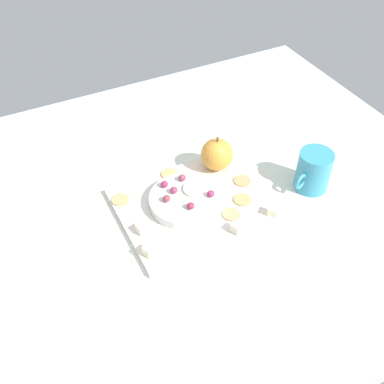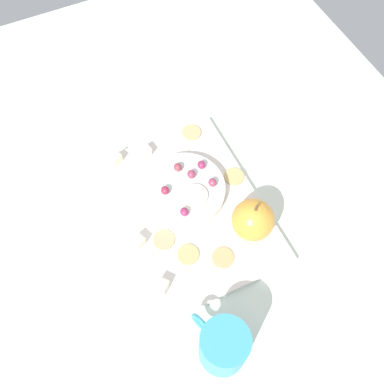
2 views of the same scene
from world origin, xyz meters
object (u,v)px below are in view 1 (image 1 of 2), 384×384
(cheese_cube_2, at_px, (236,228))
(grape_1, at_px, (211,194))
(platter, at_px, (200,203))
(grape_4, at_px, (182,178))
(cheese_cube_3, at_px, (273,211))
(cracker_3, at_px, (121,200))
(cracker_0, at_px, (242,181))
(cup, at_px, (313,171))
(cheese_cube_0, at_px, (149,251))
(grape_2, at_px, (166,199))
(grape_5, at_px, (190,206))
(cracker_1, at_px, (170,174))
(grape_0, at_px, (164,184))
(apple_whole, at_px, (217,154))
(apple_slice_0, at_px, (194,189))
(grape_3, at_px, (174,190))
(cracker_4, at_px, (242,200))
(cheese_cube_1, at_px, (142,228))
(serving_dish, at_px, (185,201))
(cracker_2, at_px, (231,214))

(cheese_cube_2, bearing_deg, grape_1, 95.50)
(platter, xyz_separation_m, grape_4, (-0.02, 0.06, 0.04))
(cheese_cube_3, xyz_separation_m, cracker_3, (-0.29, 0.19, -0.01))
(cracker_0, height_order, cup, cup)
(cheese_cube_0, distance_m, grape_2, 0.14)
(grape_1, distance_m, grape_5, 0.06)
(grape_4, bearing_deg, cheese_cube_3, -50.27)
(grape_2, bearing_deg, cracker_1, 61.49)
(grape_0, bearing_deg, apple_whole, 11.00)
(cheese_cube_2, height_order, apple_slice_0, apple_slice_0)
(grape_1, height_order, apple_slice_0, grape_1)
(grape_0, height_order, grape_3, same)
(platter, relative_size, cheese_cube_0, 17.72)
(cracker_3, distance_m, cracker_4, 0.28)
(cheese_cube_1, xyz_separation_m, cracker_3, (-0.01, 0.11, -0.01))
(cheese_cube_1, height_order, cheese_cube_2, same)
(grape_3, xyz_separation_m, grape_4, (0.03, 0.03, 0.00))
(cheese_cube_2, height_order, cracker_3, cheese_cube_2)
(apple_whole, xyz_separation_m, grape_4, (-0.11, -0.03, -0.01))
(platter, height_order, cup, cup)
(apple_whole, bearing_deg, cheese_cube_2, -107.35)
(cup, bearing_deg, grape_5, 173.93)
(serving_dish, bearing_deg, apple_slice_0, 21.13)
(apple_whole, height_order, apple_slice_0, apple_whole)
(cheese_cube_2, relative_size, grape_2, 1.16)
(cracker_4, bearing_deg, cracker_2, -148.30)
(cheese_cube_2, bearing_deg, cup, 12.53)
(cheese_cube_2, bearing_deg, cheese_cube_1, 153.81)
(grape_5, bearing_deg, cheese_cube_1, 178.03)
(apple_whole, distance_m, cracker_3, 0.25)
(cheese_cube_1, relative_size, cracker_4, 0.51)
(cracker_0, xyz_separation_m, cracker_1, (-0.14, 0.10, 0.00))
(serving_dish, bearing_deg, cracker_2, -45.12)
(cheese_cube_3, relative_size, grape_0, 1.16)
(cracker_2, xyz_separation_m, grape_5, (-0.08, 0.04, 0.03))
(grape_2, bearing_deg, apple_whole, 23.93)
(grape_1, bearing_deg, cracker_4, -20.04)
(grape_0, height_order, apple_slice_0, grape_0)
(grape_0, distance_m, grape_1, 0.11)
(serving_dish, height_order, grape_0, grape_0)
(cracker_4, height_order, grape_1, grape_1)
(apple_whole, relative_size, cup, 0.73)
(cracker_1, height_order, cracker_2, same)
(cheese_cube_2, height_order, grape_0, grape_0)
(cracker_1, distance_m, cracker_2, 0.19)
(grape_4, bearing_deg, platter, -75.42)
(cracker_4, bearing_deg, cracker_0, 58.87)
(cheese_cube_0, relative_size, grape_3, 1.16)
(cracker_3, bearing_deg, serving_dish, -31.25)
(grape_4, bearing_deg, cracker_0, -18.72)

